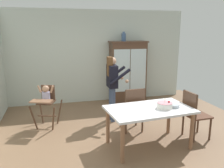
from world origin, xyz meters
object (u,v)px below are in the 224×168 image
object	(u,v)px
china_cabinet	(128,71)
dining_chair_far_side	(133,107)
dining_table	(149,113)
birthday_cake	(165,105)
high_chair_with_toddler	(46,99)
dining_chair_right_end	(193,112)
adult_person	(112,81)
ceramic_vase	(124,37)
serving_bowl	(174,106)

from	to	relation	value
china_cabinet	dining_chair_far_side	size ratio (longest dim) A/B	1.88
china_cabinet	dining_table	size ratio (longest dim) A/B	1.13
china_cabinet	birthday_cake	distance (m)	2.92
dining_table	dining_chair_far_side	size ratio (longest dim) A/B	1.67
birthday_cake	dining_chair_far_side	size ratio (longest dim) A/B	0.29
high_chair_with_toddler	dining_chair_far_side	world-z (taller)	dining_chair_far_side
dining_table	dining_chair_right_end	bearing A→B (deg)	5.40
china_cabinet	adult_person	size ratio (longest dim) A/B	1.18
ceramic_vase	birthday_cake	world-z (taller)	ceramic_vase
dining_chair_far_side	serving_bowl	bearing A→B (deg)	124.70
ceramic_vase	dining_table	distance (m)	3.15
china_cabinet	ceramic_vase	size ratio (longest dim) A/B	6.69
high_chair_with_toddler	serving_bowl	bearing A→B (deg)	-13.22
dining_chair_right_end	serving_bowl	bearing A→B (deg)	103.84
china_cabinet	serving_bowl	distance (m)	2.92
china_cabinet	dining_chair_far_side	world-z (taller)	china_cabinet
high_chair_with_toddler	dining_chair_right_end	world-z (taller)	dining_chair_right_end
high_chair_with_toddler	serving_bowl	xyz separation A→B (m)	(2.30, -1.47, 0.11)
dining_chair_far_side	dining_chair_right_end	size ratio (longest dim) A/B	1.00
ceramic_vase	dining_chair_right_end	xyz separation A→B (m)	(0.59, -2.76, -1.37)
china_cabinet	adult_person	xyz separation A→B (m)	(-0.85, -1.44, 0.06)
ceramic_vase	dining_chair_far_side	world-z (taller)	ceramic_vase
china_cabinet	dining_chair_far_side	bearing A→B (deg)	-105.27
dining_table	dining_chair_far_side	world-z (taller)	dining_chair_far_side
serving_bowl	dining_chair_right_end	bearing A→B (deg)	17.07
adult_person	birthday_cake	size ratio (longest dim) A/B	5.47
high_chair_with_toddler	birthday_cake	distance (m)	2.57
adult_person	high_chair_with_toddler	bearing A→B (deg)	90.49
adult_person	serving_bowl	distance (m)	1.69
birthday_cake	dining_chair_right_end	bearing A→B (deg)	12.07
high_chair_with_toddler	adult_person	world-z (taller)	adult_person
dining_chair_right_end	ceramic_vase	bearing A→B (deg)	8.91
adult_person	dining_chair_right_end	xyz separation A→B (m)	(1.31, -1.32, -0.41)
high_chair_with_toddler	birthday_cake	bearing A→B (deg)	-15.45
ceramic_vase	china_cabinet	bearing A→B (deg)	-1.50
high_chair_with_toddler	adult_person	size ratio (longest dim) A/B	0.62
ceramic_vase	dining_table	world-z (taller)	ceramic_vase
ceramic_vase	dining_chair_far_side	xyz separation A→B (m)	(-0.45, -2.18, -1.37)
ceramic_vase	adult_person	distance (m)	1.87
adult_person	dining_chair_far_side	distance (m)	0.88
dining_chair_far_side	adult_person	bearing A→B (deg)	-71.79
dining_chair_far_side	birthday_cake	bearing A→B (deg)	113.65
birthday_cake	serving_bowl	world-z (taller)	birthday_cake
adult_person	birthday_cake	distance (m)	1.60
dining_table	birthday_cake	world-z (taller)	birthday_cake
dining_chair_right_end	high_chair_with_toddler	bearing A→B (deg)	61.72
ceramic_vase	adult_person	world-z (taller)	ceramic_vase
dining_table	serving_bowl	bearing A→B (deg)	-7.92
china_cabinet	adult_person	world-z (taller)	china_cabinet
adult_person	birthday_cake	xyz separation A→B (m)	(0.60, -1.47, -0.17)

